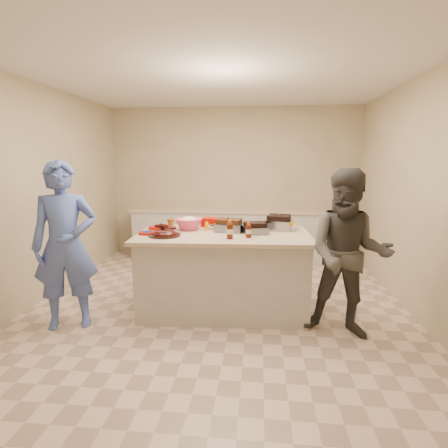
# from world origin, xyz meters

# --- Properties ---
(room) EXTENTS (4.50, 5.00, 2.70)m
(room) POSITION_xyz_m (0.00, 0.00, 0.00)
(room) COLOR tan
(room) RESTS_ON ground
(back_counter) EXTENTS (3.60, 0.64, 0.90)m
(back_counter) POSITION_xyz_m (0.00, 2.20, 0.45)
(back_counter) COLOR beige
(back_counter) RESTS_ON ground
(island) EXTENTS (2.01, 1.13, 0.93)m
(island) POSITION_xyz_m (0.08, -0.05, 0.00)
(island) COLOR beige
(island) RESTS_ON ground
(rib_platter) EXTENTS (0.45, 0.45, 0.14)m
(rib_platter) POSITION_xyz_m (-0.56, -0.25, 0.93)
(rib_platter) COLOR #450B09
(rib_platter) RESTS_ON island
(pulled_pork_tray) EXTENTS (0.35, 0.29, 0.10)m
(pulled_pork_tray) POSITION_xyz_m (0.13, 0.07, 0.93)
(pulled_pork_tray) COLOR #47230F
(pulled_pork_tray) RESTS_ON island
(brisket_tray) EXTENTS (0.32, 0.29, 0.08)m
(brisket_tray) POSITION_xyz_m (0.44, -0.02, 0.93)
(brisket_tray) COLOR black
(brisket_tray) RESTS_ON island
(roasting_pan) EXTENTS (0.35, 0.35, 0.12)m
(roasting_pan) POSITION_xyz_m (0.72, 0.25, 0.93)
(roasting_pan) COLOR gray
(roasting_pan) RESTS_ON island
(coleslaw_bowl) EXTENTS (0.35, 0.35, 0.23)m
(coleslaw_bowl) POSITION_xyz_m (-0.36, 0.13, 0.93)
(coleslaw_bowl) COLOR #E14472
(coleslaw_bowl) RESTS_ON island
(sausage_plate) EXTENTS (0.35, 0.35, 0.06)m
(sausage_plate) POSITION_xyz_m (0.09, 0.25, 0.93)
(sausage_plate) COLOR silver
(sausage_plate) RESTS_ON island
(mac_cheese_dish) EXTENTS (0.36, 0.29, 0.08)m
(mac_cheese_dish) POSITION_xyz_m (0.77, 0.26, 0.93)
(mac_cheese_dish) COLOR #F6AE00
(mac_cheese_dish) RESTS_ON island
(bbq_bottle_a) EXTENTS (0.07, 0.07, 0.20)m
(bbq_bottle_a) POSITION_xyz_m (0.17, -0.32, 0.93)
(bbq_bottle_a) COLOR #411406
(bbq_bottle_a) RESTS_ON island
(bbq_bottle_b) EXTENTS (0.06, 0.06, 0.17)m
(bbq_bottle_b) POSITION_xyz_m (0.37, -0.24, 0.93)
(bbq_bottle_b) COLOR #411406
(bbq_bottle_b) RESTS_ON island
(mustard_bottle) EXTENTS (0.05, 0.05, 0.12)m
(mustard_bottle) POSITION_xyz_m (-0.14, 0.10, 0.93)
(mustard_bottle) COLOR #E1A30A
(mustard_bottle) RESTS_ON island
(sauce_bowl) EXTENTS (0.14, 0.05, 0.13)m
(sauce_bowl) POSITION_xyz_m (-0.08, 0.20, 0.93)
(sauce_bowl) COLOR silver
(sauce_bowl) RESTS_ON island
(plate_stack_large) EXTENTS (0.27, 0.27, 0.03)m
(plate_stack_large) POSITION_xyz_m (-0.73, 0.16, 0.93)
(plate_stack_large) COLOR #9C0B00
(plate_stack_large) RESTS_ON island
(plate_stack_small) EXTENTS (0.19, 0.19, 0.03)m
(plate_stack_small) POSITION_xyz_m (-0.79, -0.18, 0.93)
(plate_stack_small) COLOR #9C0B00
(plate_stack_small) RESTS_ON island
(plastic_cup) EXTENTS (0.10, 0.10, 0.10)m
(plastic_cup) POSITION_xyz_m (-0.64, 0.33, 0.93)
(plastic_cup) COLOR #8A4F11
(plastic_cup) RESTS_ON island
(basket_stack) EXTENTS (0.25, 0.21, 0.11)m
(basket_stack) POSITION_xyz_m (-0.12, 0.36, 0.93)
(basket_stack) COLOR #9C0B00
(basket_stack) RESTS_ON island
(guest_blue) EXTENTS (1.26, 1.88, 0.42)m
(guest_blue) POSITION_xyz_m (-1.52, -0.60, 0.00)
(guest_blue) COLOR #4C65B7
(guest_blue) RESTS_ON ground
(guest_gray) EXTENTS (1.21, 1.83, 0.64)m
(guest_gray) POSITION_xyz_m (1.36, -0.51, 0.00)
(guest_gray) COLOR #474540
(guest_gray) RESTS_ON ground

